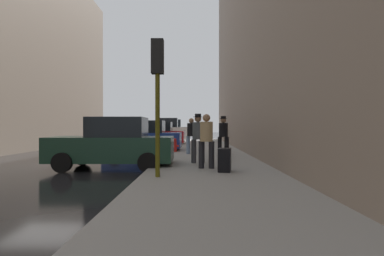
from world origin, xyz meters
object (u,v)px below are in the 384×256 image
parked_red_hatchback (157,134)px  pedestrian_in_jeans (191,134)px  pedestrian_with_beanie (198,136)px  fire_hydrant (175,145)px  parked_blue_sedan (144,137)px  rolling_suitcase (225,160)px  parked_black_suv (171,130)px  parked_white_van (165,131)px  parked_dark_green_sedan (114,144)px  pedestrian_with_fedora (223,134)px  pedestrian_in_tan_coat (206,138)px  duffel_bag (224,156)px  traffic_light (158,77)px

parked_red_hatchback → pedestrian_in_jeans: pedestrian_in_jeans is taller
pedestrian_with_beanie → fire_hydrant: bearing=103.9°
parked_blue_sedan → rolling_suitcase: bearing=-65.1°
parked_black_suv → parked_red_hatchback: bearing=-90.0°
parked_blue_sedan → parked_black_suv: (-0.00, 18.75, 0.18)m
parked_red_hatchback → parked_black_suv: parked_black_suv is taller
parked_black_suv → rolling_suitcase: bearing=-82.1°
parked_red_hatchback → rolling_suitcase: 14.20m
parked_white_van → pedestrian_with_beanie: bearing=-80.8°
parked_dark_green_sedan → pedestrian_with_fedora: size_ratio=2.38×
pedestrian_in_tan_coat → pedestrian_in_jeans: same height
parked_white_van → pedestrian_in_tan_coat: (3.20, -19.55, 0.07)m
parked_red_hatchback → parked_white_van: (-0.00, 6.48, 0.18)m
parked_red_hatchback → fire_hydrant: parked_red_hatchback is taller
fire_hydrant → pedestrian_with_beanie: bearing=-76.1°
fire_hydrant → pedestrian_in_jeans: size_ratio=0.41×
parked_dark_green_sedan → pedestrian_in_tan_coat: bearing=-17.4°
parked_black_suv → pedestrian_in_tan_coat: bearing=-83.0°
parked_dark_green_sedan → parked_red_hatchback: size_ratio=1.00×
parked_black_suv → fire_hydrant: bearing=-84.9°
rolling_suitcase → duffel_bag: size_ratio=2.36×
parked_white_van → rolling_suitcase: bearing=-79.6°
pedestrian_with_beanie → rolling_suitcase: bearing=-69.7°
rolling_suitcase → pedestrian_with_fedora: bearing=85.0°
pedestrian_with_beanie → duffel_bag: pedestrian_with_beanie is taller
parked_red_hatchback → parked_white_van: parked_white_van is taller
duffel_bag → traffic_light: bearing=-118.2°
fire_hydrant → pedestrian_in_tan_coat: (1.40, -6.06, 0.61)m
parked_red_hatchback → parked_black_suv: (-0.00, 13.04, 0.18)m
rolling_suitcase → pedestrian_with_beanie: bearing=110.3°
pedestrian_in_tan_coat → pedestrian_with_fedora: pedestrian_with_fedora is taller
parked_blue_sedan → duffel_bag: size_ratio=9.61×
pedestrian_with_beanie → parked_black_suv: bearing=96.8°
fire_hydrant → pedestrian_in_jeans: (0.87, -1.20, 0.61)m
parked_blue_sedan → duffel_bag: (4.00, -4.93, -0.56)m
parked_white_van → pedestrian_in_jeans: (2.68, -14.69, 0.07)m
parked_red_hatchback → traffic_light: (1.85, -14.65, 1.91)m
fire_hydrant → parked_blue_sedan: bearing=144.2°
fire_hydrant → parked_white_van: bearing=97.6°
parked_red_hatchback → pedestrian_in_tan_coat: (3.20, -13.07, 0.26)m
parked_white_van → traffic_light: traffic_light is taller
parked_black_suv → pedestrian_with_fedora: 22.59m
parked_red_hatchback → duffel_bag: bearing=-69.4°
parked_red_hatchback → fire_hydrant: (1.80, -7.01, -0.35)m
parked_dark_green_sedan → parked_blue_sedan: bearing=90.0°
fire_hydrant → rolling_suitcase: size_ratio=0.68×
parked_dark_green_sedan → parked_white_van: parked_white_van is taller
parked_blue_sedan → pedestrian_in_tan_coat: bearing=-66.5°
parked_dark_green_sedan → pedestrian_with_fedora: (4.11, 2.89, 0.29)m
parked_blue_sedan → fire_hydrant: parked_blue_sedan is taller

